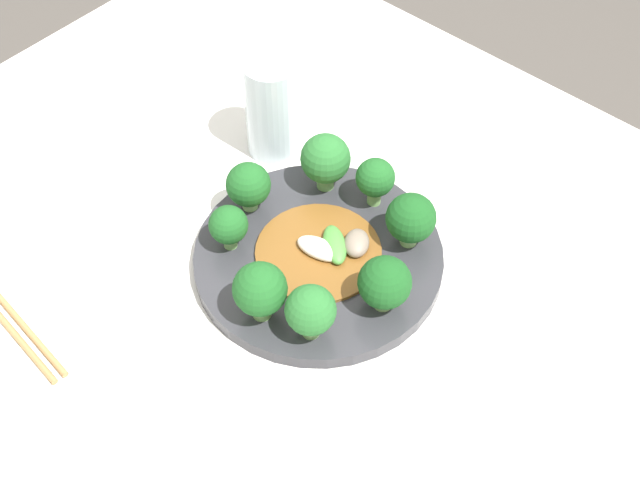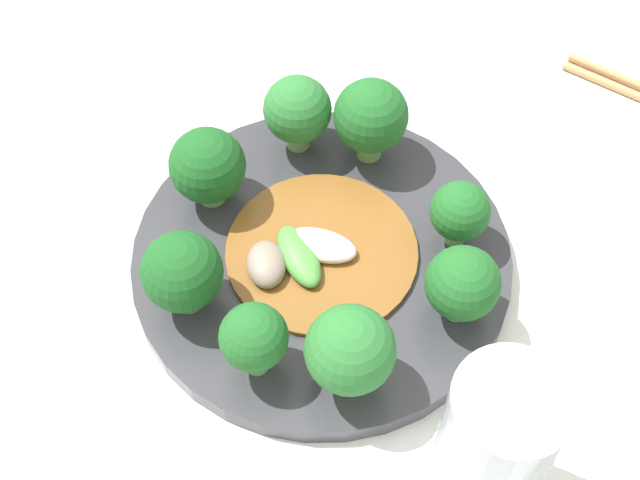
% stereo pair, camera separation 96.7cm
% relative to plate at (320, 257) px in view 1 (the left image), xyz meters
% --- Properties ---
extents(table, '(1.11, 0.84, 0.72)m').
position_rel_plate_xyz_m(table, '(0.01, -0.00, -0.37)').
color(table, silver).
rests_on(table, ground_plane).
extents(plate, '(0.27, 0.27, 0.02)m').
position_rel_plate_xyz_m(plate, '(0.00, 0.00, 0.00)').
color(plate, '#333338').
rests_on(plate, table).
extents(broccoli_west, '(0.05, 0.05, 0.06)m').
position_rel_plate_xyz_m(broccoli_west, '(-0.10, -0.00, 0.04)').
color(broccoli_west, '#89B76B').
rests_on(broccoli_west, plate).
extents(broccoli_southeast, '(0.05, 0.05, 0.06)m').
position_rel_plate_xyz_m(broccoli_southeast, '(0.06, -0.08, 0.05)').
color(broccoli_southeast, '#70A356').
rests_on(broccoli_southeast, plate).
extents(broccoli_south, '(0.06, 0.06, 0.07)m').
position_rel_plate_xyz_m(broccoli_south, '(0.01, -0.10, 0.05)').
color(broccoli_south, '#70A356').
rests_on(broccoli_south, plate).
extents(broccoli_northwest, '(0.06, 0.06, 0.07)m').
position_rel_plate_xyz_m(broccoli_northwest, '(-0.06, 0.08, 0.05)').
color(broccoli_northwest, '#70A356').
rests_on(broccoli_northwest, plate).
extents(broccoli_southwest, '(0.04, 0.04, 0.05)m').
position_rel_plate_xyz_m(broccoli_southwest, '(-0.08, -0.06, 0.04)').
color(broccoli_southwest, '#70A356').
rests_on(broccoli_southwest, plate).
extents(broccoli_northeast, '(0.05, 0.05, 0.07)m').
position_rel_plate_xyz_m(broccoli_northeast, '(0.06, 0.07, 0.05)').
color(broccoli_northeast, '#89B76B').
rests_on(broccoli_northeast, plate).
extents(broccoli_north, '(0.04, 0.04, 0.06)m').
position_rel_plate_xyz_m(broccoli_north, '(-0.00, 0.09, 0.05)').
color(broccoli_north, '#7AAD5B').
rests_on(broccoli_north, plate).
extents(broccoli_east, '(0.05, 0.05, 0.06)m').
position_rel_plate_xyz_m(broccoli_east, '(0.09, -0.01, 0.04)').
color(broccoli_east, '#89B76B').
rests_on(broccoli_east, plate).
extents(stirfry_center, '(0.14, 0.14, 0.02)m').
position_rel_plate_xyz_m(stirfry_center, '(0.01, 0.01, 0.01)').
color(stirfry_center, brown).
rests_on(stirfry_center, plate).
extents(drinking_glass, '(0.06, 0.06, 0.13)m').
position_rel_plate_xyz_m(drinking_glass, '(-0.16, 0.10, 0.06)').
color(drinking_glass, silver).
rests_on(drinking_glass, table).
extents(chopsticks, '(0.22, 0.04, 0.01)m').
position_rel_plate_xyz_m(chopsticks, '(-0.20, -0.27, -0.00)').
color(chopsticks, '#AD7F4C').
rests_on(chopsticks, table).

